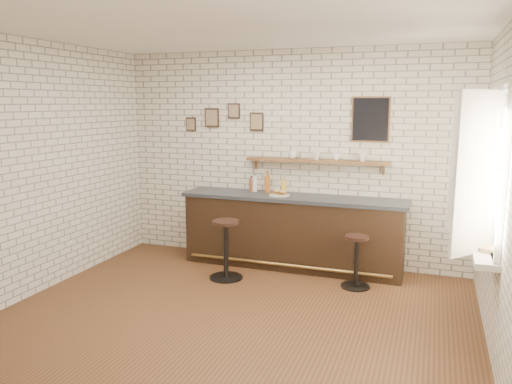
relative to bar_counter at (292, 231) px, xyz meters
The scene contains 21 objects.
ground 1.78m from the bar_counter, 94.18° to the right, with size 5.00×5.00×0.00m, color brown.
bar_counter is the anchor object (origin of this frame).
sandwich_plate 0.54m from the bar_counter, 169.15° to the right, with size 0.28×0.28×0.01m, color white.
ciabatta_sandwich 0.58m from the bar_counter, 168.58° to the right, with size 0.21×0.15×0.07m.
potato_chips 0.55m from the bar_counter, 169.66° to the right, with size 0.26×0.18×0.00m.
bitters_bottle_brown 0.90m from the bar_counter, 167.75° to the left, with size 0.07×0.07×0.22m.
bitters_bottle_white 0.87m from the bar_counter, 166.74° to the left, with size 0.06×0.06×0.25m.
bitters_bottle_amber 0.77m from the bar_counter, 161.19° to the left, with size 0.07×0.07×0.30m.
condiment_bottle_yellow 0.63m from the bar_counter, 140.61° to the left, with size 0.06×0.06×0.21m.
bar_stool_left 1.02m from the bar_counter, 132.06° to the right, with size 0.43×0.43×0.78m.
bar_stool_right 1.10m from the bar_counter, 27.42° to the right, with size 0.37×0.37×0.66m.
wall_shelf 1.03m from the bar_counter, 36.30° to the left, with size 2.00×0.18×0.18m.
shelf_cup_a 1.06m from the bar_counter, 106.86° to the left, with size 0.12×0.12×0.10m, color white.
shelf_cup_b 1.10m from the bar_counter, 35.80° to the left, with size 0.10×0.10×0.10m, color white.
shelf_cup_c 1.19m from the bar_counter, 20.06° to the left, with size 0.12×0.12×0.09m, color white.
shelf_cup_d 1.39m from the bar_counter, 12.55° to the left, with size 0.10×0.10×0.10m, color white.
back_wall_decor 1.57m from the bar_counter, 70.02° to the left, with size 2.96×0.02×0.56m.
window_sill 2.70m from the bar_counter, 31.58° to the right, with size 0.20×1.35×0.06m.
casement_window 2.87m from the bar_counter, 32.07° to the right, with size 0.40×1.30×1.56m.
book_lower 2.79m from the bar_counter, 35.19° to the right, with size 0.18×0.25×0.02m, color tan.
book_upper 2.79m from the bar_counter, 34.90° to the right, with size 0.17×0.23×0.02m, color tan.
Camera 1 is at (1.92, -4.79, 2.27)m, focal length 35.00 mm.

